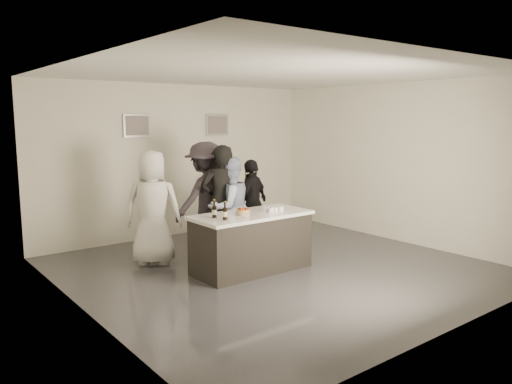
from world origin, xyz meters
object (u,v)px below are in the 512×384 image
at_px(bar_counter, 251,242).
at_px(cake, 243,213).
at_px(beer_bottle_a, 214,209).
at_px(person_main_black, 221,202).
at_px(beer_bottle_b, 225,211).
at_px(person_guest_left, 153,208).
at_px(person_main_blue, 229,207).
at_px(person_guest_right, 252,203).
at_px(person_guest_back, 206,197).

bearing_deg(bar_counter, cake, -170.81).
bearing_deg(beer_bottle_a, person_main_black, 50.77).
xyz_separation_m(beer_bottle_b, person_guest_left, (-0.42, 1.42, -0.11)).
height_order(beer_bottle_a, person_main_black, person_main_black).
relative_size(cake, person_main_black, 0.11).
relative_size(bar_counter, cake, 9.05).
xyz_separation_m(beer_bottle_a, person_main_blue, (0.82, 0.79, -0.18)).
bearing_deg(person_main_black, cake, 91.28).
height_order(bar_counter, person_guest_right, person_guest_right).
relative_size(bar_counter, person_guest_right, 1.16).
bearing_deg(beer_bottle_a, person_guest_right, 36.23).
bearing_deg(person_guest_left, cake, 157.80).
xyz_separation_m(cake, person_guest_right, (1.14, 1.26, -0.14)).
relative_size(beer_bottle_b, person_guest_back, 0.13).
relative_size(bar_counter, beer_bottle_b, 7.15).
bearing_deg(person_main_black, person_main_blue, 177.34).
bearing_deg(person_guest_left, bar_counter, 163.90).
bearing_deg(person_guest_back, person_main_black, 79.55).
relative_size(beer_bottle_b, person_main_black, 0.14).
height_order(bar_counter, cake, cake).
xyz_separation_m(bar_counter, person_main_black, (0.05, 0.90, 0.50)).
height_order(person_main_blue, person_guest_right, person_main_blue).
xyz_separation_m(person_main_blue, person_guest_back, (-0.13, 0.52, 0.12)).
xyz_separation_m(bar_counter, beer_bottle_a, (-0.63, 0.06, 0.58)).
relative_size(person_main_blue, person_guest_back, 0.88).
height_order(cake, person_guest_right, person_guest_right).
bearing_deg(beer_bottle_a, cake, -11.57).
distance_m(person_main_blue, person_guest_left, 1.27).
bearing_deg(person_main_black, person_guest_right, -144.66).
bearing_deg(person_main_black, person_guest_back, -75.87).
height_order(person_main_black, person_main_blue, person_main_black).
bearing_deg(person_guest_back, beer_bottle_b, 57.64).
bearing_deg(person_main_blue, beer_bottle_b, 47.28).
bearing_deg(beer_bottle_a, beer_bottle_b, -80.54).
bearing_deg(person_guest_back, person_main_blue, 94.24).
bearing_deg(person_guest_left, beer_bottle_a, 142.72).
xyz_separation_m(beer_bottle_a, person_guest_back, (0.69, 1.31, -0.06)).
bearing_deg(cake, person_guest_right, 47.78).
distance_m(person_main_blue, person_guest_right, 0.86).
bearing_deg(person_guest_right, person_main_blue, 2.89).
distance_m(bar_counter, beer_bottle_a, 0.86).
bearing_deg(person_guest_right, person_guest_back, -32.22).
relative_size(beer_bottle_a, person_main_blue, 0.15).
bearing_deg(cake, person_main_blue, 67.42).
xyz_separation_m(person_main_black, person_guest_left, (-1.06, 0.37, -0.03)).
bearing_deg(person_guest_back, beer_bottle_a, 52.97).
relative_size(bar_counter, person_main_black, 0.98).
bearing_deg(person_main_blue, bar_counter, 72.88).
height_order(bar_counter, person_guest_left, person_guest_left).
xyz_separation_m(cake, person_guest_back, (0.24, 1.40, 0.03)).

